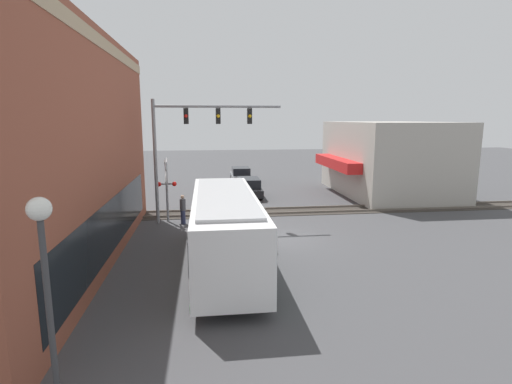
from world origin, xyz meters
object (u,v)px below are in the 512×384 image
crossing_signal (167,184)px  parked_car_grey (241,176)px  streetlamp (48,297)px  parked_car_black (249,188)px  pedestrian_at_crossing (183,209)px  city_bus (225,227)px  pedestrian_near_bus (262,230)px

crossing_signal → parked_car_grey: (14.30, -5.66, -1.60)m
streetlamp → parked_car_black: size_ratio=1.03×
parked_car_black → parked_car_grey: 7.15m
parked_car_grey → pedestrian_at_crossing: (-14.96, 4.72, 0.19)m
city_bus → parked_car_grey: (22.22, -2.60, -1.02)m
streetlamp → parked_car_black: streetlamp is taller
city_bus → crossing_signal: size_ratio=2.63×
streetlamp → pedestrian_at_crossing: (15.73, -1.60, -1.94)m
pedestrian_at_crossing → city_bus: bearing=-163.7°
streetlamp → pedestrian_near_bus: bearing=-27.6°
crossing_signal → parked_car_grey: 15.46m
streetlamp → parked_car_grey: 31.41m
city_bus → parked_car_grey: 22.40m
city_bus → pedestrian_near_bus: size_ratio=5.64×
pedestrian_near_bus → pedestrian_at_crossing: 6.46m
city_bus → streetlamp: 9.32m
parked_car_black → pedestrian_at_crossing: pedestrian_at_crossing is taller
city_bus → pedestrian_at_crossing: size_ratio=5.76×
pedestrian_near_bus → city_bus: bearing=139.5°
parked_car_black → crossing_signal: bearing=141.6°
city_bus → pedestrian_near_bus: 2.98m
city_bus → pedestrian_at_crossing: city_bus is taller
city_bus → crossing_signal: (7.92, 3.06, 0.57)m
parked_car_grey → pedestrian_near_bus: 20.06m
parked_car_black → pedestrian_at_crossing: size_ratio=2.63×
parked_car_black → pedestrian_at_crossing: 9.13m
crossing_signal → pedestrian_at_crossing: 1.82m
parked_car_black → pedestrian_near_bus: size_ratio=2.58×
crossing_signal → pedestrian_at_crossing: crossing_signal is taller
streetlamp → parked_car_grey: streetlamp is taller
city_bus → parked_car_grey: size_ratio=2.33×
parked_car_black → parked_car_grey: parked_car_grey is taller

